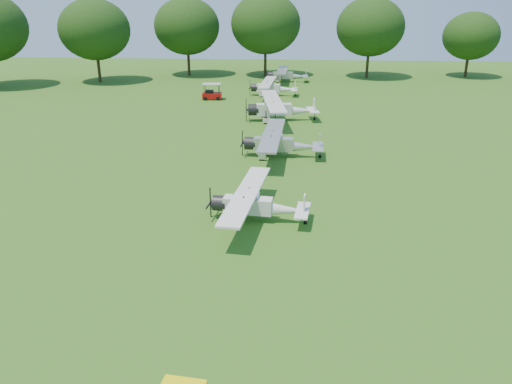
# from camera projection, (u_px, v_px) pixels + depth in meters

# --- Properties ---
(ground) EXTENTS (160.00, 160.00, 0.00)m
(ground) POSITION_uv_depth(u_px,v_px,m) (244.00, 218.00, 29.25)
(ground) COLOR #2C5816
(ground) RESTS_ON ground
(tree_belt) EXTENTS (137.36, 130.27, 14.52)m
(tree_belt) POSITION_uv_depth(u_px,v_px,m) (310.00, 80.00, 26.22)
(tree_belt) COLOR #2F2312
(tree_belt) RESTS_ON ground
(aircraft_3) EXTENTS (5.90, 9.38, 1.84)m
(aircraft_3) POSITION_uv_depth(u_px,v_px,m) (255.00, 203.00, 28.58)
(aircraft_3) COLOR silver
(aircraft_3) RESTS_ON ground
(aircraft_4) EXTENTS (6.64, 10.56, 2.08)m
(aircraft_4) POSITION_uv_depth(u_px,v_px,m) (280.00, 142.00, 40.09)
(aircraft_4) COLOR silver
(aircraft_4) RESTS_ON ground
(aircraft_5) EXTENTS (7.64, 12.12, 2.38)m
(aircraft_5) POSITION_uv_depth(u_px,v_px,m) (279.00, 108.00, 51.82)
(aircraft_5) COLOR silver
(aircraft_5) RESTS_ON ground
(aircraft_6) EXTENTS (6.35, 10.12, 1.99)m
(aircraft_6) POSITION_uv_depth(u_px,v_px,m) (272.00, 87.00, 65.12)
(aircraft_6) COLOR silver
(aircraft_6) RESTS_ON ground
(aircraft_7) EXTENTS (6.33, 10.05, 1.99)m
(aircraft_7) POSITION_uv_depth(u_px,v_px,m) (286.00, 74.00, 75.83)
(aircraft_7) COLOR silver
(aircraft_7) RESTS_ON ground
(golf_cart) EXTENTS (2.40, 1.56, 1.99)m
(golf_cart) POSITION_uv_depth(u_px,v_px,m) (212.00, 94.00, 62.90)
(golf_cart) COLOR #9D0C0B
(golf_cart) RESTS_ON ground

